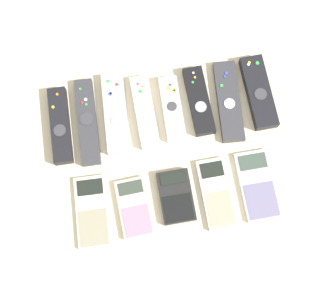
{
  "coord_description": "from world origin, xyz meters",
  "views": [
    {
      "loc": [
        -0.04,
        -0.24,
        1.04
      ],
      "look_at": [
        0.0,
        0.02,
        0.01
      ],
      "focal_mm": 50.0,
      "sensor_mm": 36.0,
      "label": 1
    }
  ],
  "objects_px": {
    "calculator_1": "(134,208)",
    "remote_4": "(172,109)",
    "remote_3": "(145,112)",
    "remote_0": "(60,126)",
    "remote_6": "(229,101)",
    "calculator_3": "(216,193)",
    "remote_1": "(87,122)",
    "remote_2": "(116,113)",
    "remote_5": "(199,101)",
    "calculator_2": "(175,197)",
    "calculator_0": "(92,211)",
    "calculator_4": "(257,185)",
    "remote_7": "(259,92)"
  },
  "relations": [
    {
      "from": "remote_1",
      "to": "remote_3",
      "type": "height_order",
      "value": "remote_3"
    },
    {
      "from": "calculator_1",
      "to": "remote_6",
      "type": "bearing_deg",
      "value": 37.11
    },
    {
      "from": "calculator_0",
      "to": "calculator_3",
      "type": "distance_m",
      "value": 0.28
    },
    {
      "from": "remote_2",
      "to": "calculator_4",
      "type": "bearing_deg",
      "value": -34.34
    },
    {
      "from": "remote_4",
      "to": "calculator_0",
      "type": "relative_size",
      "value": 0.97
    },
    {
      "from": "calculator_0",
      "to": "remote_6",
      "type": "bearing_deg",
      "value": 32.5
    },
    {
      "from": "remote_3",
      "to": "remote_5",
      "type": "height_order",
      "value": "same"
    },
    {
      "from": "calculator_0",
      "to": "calculator_4",
      "type": "distance_m",
      "value": 0.37
    },
    {
      "from": "remote_6",
      "to": "remote_4",
      "type": "bearing_deg",
      "value": -176.87
    },
    {
      "from": "remote_2",
      "to": "remote_7",
      "type": "distance_m",
      "value": 0.34
    },
    {
      "from": "remote_7",
      "to": "calculator_3",
      "type": "bearing_deg",
      "value": -124.43
    },
    {
      "from": "calculator_0",
      "to": "calculator_4",
      "type": "height_order",
      "value": "same"
    },
    {
      "from": "remote_0",
      "to": "calculator_1",
      "type": "xyz_separation_m",
      "value": [
        0.14,
        -0.21,
        -0.01
      ]
    },
    {
      "from": "remote_1",
      "to": "remote_7",
      "type": "relative_size",
      "value": 1.16
    },
    {
      "from": "remote_3",
      "to": "remote_5",
      "type": "bearing_deg",
      "value": 1.56
    },
    {
      "from": "calculator_3",
      "to": "calculator_4",
      "type": "xyz_separation_m",
      "value": [
        0.09,
        0.0,
        -0.0
      ]
    },
    {
      "from": "remote_0",
      "to": "remote_4",
      "type": "xyz_separation_m",
      "value": [
        0.26,
        0.0,
        -0.0
      ]
    },
    {
      "from": "remote_7",
      "to": "calculator_1",
      "type": "xyz_separation_m",
      "value": [
        -0.33,
        -0.22,
        -0.01
      ]
    },
    {
      "from": "calculator_0",
      "to": "calculator_1",
      "type": "distance_m",
      "value": 0.09
    },
    {
      "from": "remote_1",
      "to": "calculator_3",
      "type": "xyz_separation_m",
      "value": [
        0.26,
        -0.21,
        -0.0
      ]
    },
    {
      "from": "remote_3",
      "to": "calculator_2",
      "type": "xyz_separation_m",
      "value": [
        0.04,
        -0.21,
        -0.0
      ]
    },
    {
      "from": "remote_4",
      "to": "remote_0",
      "type": "bearing_deg",
      "value": -179.5
    },
    {
      "from": "remote_7",
      "to": "calculator_1",
      "type": "height_order",
      "value": "remote_7"
    },
    {
      "from": "remote_5",
      "to": "calculator_2",
      "type": "distance_m",
      "value": 0.23
    },
    {
      "from": "calculator_1",
      "to": "remote_4",
      "type": "bearing_deg",
      "value": 57.98
    },
    {
      "from": "remote_2",
      "to": "calculator_4",
      "type": "distance_m",
      "value": 0.36
    },
    {
      "from": "calculator_1",
      "to": "calculator_4",
      "type": "height_order",
      "value": "calculator_1"
    },
    {
      "from": "remote_2",
      "to": "remote_5",
      "type": "height_order",
      "value": "remote_5"
    },
    {
      "from": "remote_6",
      "to": "calculator_4",
      "type": "xyz_separation_m",
      "value": [
        0.03,
        -0.2,
        -0.0
      ]
    },
    {
      "from": "remote_2",
      "to": "remote_4",
      "type": "distance_m",
      "value": 0.13
    },
    {
      "from": "remote_7",
      "to": "calculator_0",
      "type": "xyz_separation_m",
      "value": [
        -0.42,
        -0.21,
        -0.01
      ]
    },
    {
      "from": "remote_7",
      "to": "calculator_3",
      "type": "relative_size",
      "value": 1.13
    },
    {
      "from": "remote_0",
      "to": "calculator_3",
      "type": "xyz_separation_m",
      "value": [
        0.33,
        -0.21,
        -0.01
      ]
    },
    {
      "from": "remote_3",
      "to": "remote_7",
      "type": "relative_size",
      "value": 0.98
    },
    {
      "from": "remote_4",
      "to": "remote_5",
      "type": "relative_size",
      "value": 0.93
    },
    {
      "from": "remote_3",
      "to": "remote_0",
      "type": "bearing_deg",
      "value": 179.25
    },
    {
      "from": "remote_3",
      "to": "calculator_3",
      "type": "relative_size",
      "value": 1.11
    },
    {
      "from": "remote_4",
      "to": "calculator_0",
      "type": "bearing_deg",
      "value": -135.26
    },
    {
      "from": "remote_2",
      "to": "calculator_2",
      "type": "distance_m",
      "value": 0.24
    },
    {
      "from": "calculator_3",
      "to": "remote_3",
      "type": "bearing_deg",
      "value": 120.13
    },
    {
      "from": "remote_6",
      "to": "calculator_3",
      "type": "bearing_deg",
      "value": -104.44
    },
    {
      "from": "remote_6",
      "to": "calculator_1",
      "type": "distance_m",
      "value": 0.33
    },
    {
      "from": "remote_1",
      "to": "remote_4",
      "type": "height_order",
      "value": "remote_4"
    },
    {
      "from": "remote_6",
      "to": "calculator_2",
      "type": "height_order",
      "value": "same"
    },
    {
      "from": "remote_0",
      "to": "remote_1",
      "type": "relative_size",
      "value": 0.87
    },
    {
      "from": "remote_2",
      "to": "calculator_3",
      "type": "height_order",
      "value": "remote_2"
    },
    {
      "from": "calculator_4",
      "to": "remote_2",
      "type": "bearing_deg",
      "value": 142.61
    },
    {
      "from": "remote_7",
      "to": "calculator_4",
      "type": "distance_m",
      "value": 0.22
    },
    {
      "from": "remote_3",
      "to": "calculator_1",
      "type": "xyz_separation_m",
      "value": [
        -0.06,
        -0.22,
        -0.0
      ]
    },
    {
      "from": "remote_1",
      "to": "calculator_1",
      "type": "relative_size",
      "value": 1.55
    }
  ]
}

